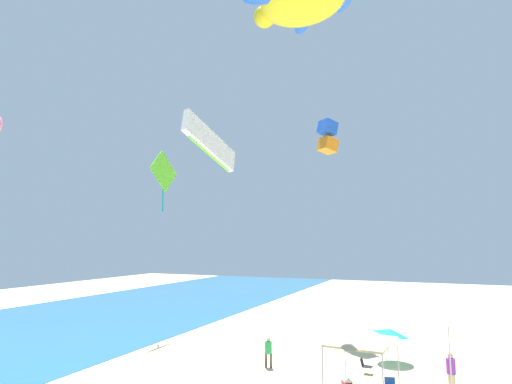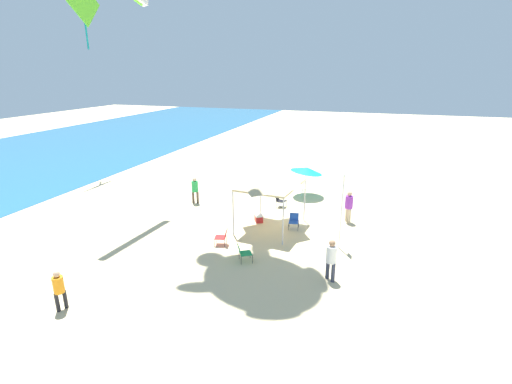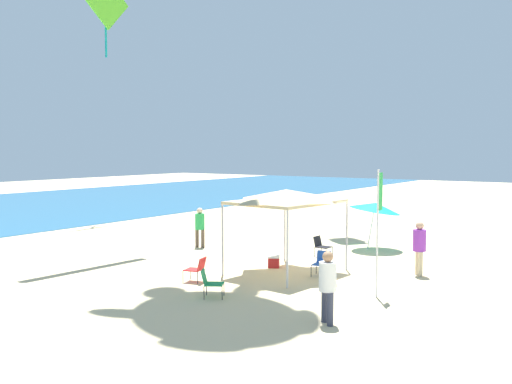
# 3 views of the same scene
# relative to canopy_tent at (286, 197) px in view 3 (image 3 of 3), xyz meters

# --- Properties ---
(ground) EXTENTS (120.00, 120.00, 0.10)m
(ground) POSITION_rel_canopy_tent_xyz_m (2.10, -0.56, -2.71)
(ground) COLOR beige
(canopy_tent) EXTENTS (3.84, 3.21, 2.92)m
(canopy_tent) POSITION_rel_canopy_tent_xyz_m (0.00, 0.00, 0.00)
(canopy_tent) COLOR #B7B7BC
(canopy_tent) RESTS_ON ground
(beach_umbrella) EXTENTS (2.23, 2.22, 2.25)m
(beach_umbrella) POSITION_rel_canopy_tent_xyz_m (6.13, -0.77, -0.81)
(beach_umbrella) COLOR silver
(beach_umbrella) RESTS_ON ground
(folding_chair_left_of_tent) EXTENTS (0.77, 0.80, 0.82)m
(folding_chair_left_of_tent) POSITION_rel_canopy_tent_xyz_m (-4.13, 0.08, -2.19)
(folding_chair_left_of_tent) COLOR black
(folding_chair_left_of_tent) RESTS_ON ground
(folding_chair_right_of_tent) EXTENTS (0.66, 0.73, 0.82)m
(folding_chair_right_of_tent) POSITION_rel_canopy_tent_xyz_m (-2.84, 1.65, -2.19)
(folding_chair_right_of_tent) COLOR black
(folding_chair_right_of_tent) RESTS_ON ground
(folding_chair_near_cooler) EXTENTS (0.70, 0.62, 0.82)m
(folding_chair_near_cooler) POSITION_rel_canopy_tent_xyz_m (0.33, -1.25, -2.19)
(folding_chair_near_cooler) COLOR black
(folding_chair_near_cooler) RESTS_ON ground
(folding_chair_facing_ocean) EXTENTS (0.57, 0.66, 0.82)m
(folding_chair_facing_ocean) POSITION_rel_canopy_tent_xyz_m (3.35, 0.37, -2.19)
(folding_chair_facing_ocean) COLOR black
(folding_chair_facing_ocean) RESTS_ON ground
(cooler_box) EXTENTS (0.74, 0.66, 0.40)m
(cooler_box) POSITION_rel_canopy_tent_xyz_m (0.60, 0.88, -2.46)
(cooler_box) COLOR red
(cooler_box) RESTS_ON ground
(banner_flag) EXTENTS (0.36, 0.06, 3.73)m
(banner_flag) POSITION_rel_canopy_tent_xyz_m (-1.32, -3.91, -0.42)
(banner_flag) COLOR silver
(banner_flag) RESTS_ON ground
(person_near_umbrella) EXTENTS (0.42, 0.47, 1.75)m
(person_near_umbrella) POSITION_rel_canopy_tent_xyz_m (2.29, 5.79, -1.63)
(person_near_umbrella) COLOR brown
(person_near_umbrella) RESTS_ON ground
(person_beachcomber) EXTENTS (0.44, 0.44, 1.85)m
(person_beachcomber) POSITION_rel_canopy_tent_xyz_m (2.15, -4.00, -1.57)
(person_beachcomber) COLOR #C6B28C
(person_beachcomber) RESTS_ON ground
(person_watching_sky) EXTENTS (0.43, 0.43, 1.82)m
(person_watching_sky) POSITION_rel_canopy_tent_xyz_m (-4.48, -3.90, -1.59)
(person_watching_sky) COLOR #33384C
(person_watching_sky) RESTS_ON ground
(kite_diamond_lime) EXTENTS (3.65, 0.56, 5.20)m
(kite_diamond_lime) POSITION_rel_canopy_tent_xyz_m (7.06, 17.01, 10.40)
(kite_diamond_lime) COLOR #66D82D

